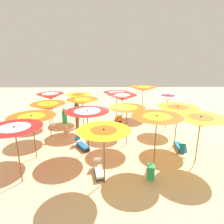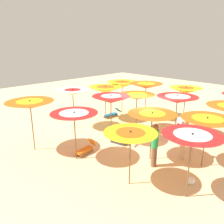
{
  "view_description": "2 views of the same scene",
  "coord_description": "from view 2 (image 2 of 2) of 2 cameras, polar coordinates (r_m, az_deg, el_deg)",
  "views": [
    {
      "loc": [
        -10.99,
        -0.08,
        4.94
      ],
      "look_at": [
        1.95,
        -0.3,
        1.13
      ],
      "focal_mm": 30.9,
      "sensor_mm": 36.0,
      "label": 1
    },
    {
      "loc": [
        9.24,
        7.13,
        5.11
      ],
      "look_at": [
        0.86,
        -1.39,
        1.44
      ],
      "focal_mm": 36.92,
      "sensor_mm": 36.0,
      "label": 2
    }
  ],
  "objects": [
    {
      "name": "beach_umbrella_9",
      "position": [
        13.35,
        6.18,
        3.81
      ],
      "size": [
        2.06,
        2.06,
        2.27
      ],
      "color": "brown",
      "rests_on": "ground"
    },
    {
      "name": "beach_umbrella_13",
      "position": [
        15.72,
        8.42,
        6.43
      ],
      "size": [
        2.23,
        2.23,
        2.48
      ],
      "color": "brown",
      "rests_on": "ground"
    },
    {
      "name": "beach_umbrella_6",
      "position": [
        10.03,
        9.92,
        -1.17
      ],
      "size": [
        2.1,
        2.1,
        2.23
      ],
      "color": "brown",
      "rests_on": "ground"
    },
    {
      "name": "beachgoer_1",
      "position": [
        10.72,
        17.24,
        -6.39
      ],
      "size": [
        0.3,
        0.3,
        1.85
      ],
      "rotation": [
        0.0,
        0.0,
        4.78
      ],
      "color": "#D8A87F",
      "rests_on": "ground"
    },
    {
      "name": "beach_umbrella_3",
      "position": [
        7.77,
        19.16,
        -6.62
      ],
      "size": [
        1.92,
        1.92,
        2.37
      ],
      "color": "brown",
      "rests_on": "ground"
    },
    {
      "name": "lounger_2",
      "position": [
        12.94,
        15.68,
        -5.86
      ],
      "size": [
        1.22,
        0.98,
        0.63
      ],
      "rotation": [
        0.0,
        0.0,
        3.74
      ],
      "color": "#333338",
      "rests_on": "ground"
    },
    {
      "name": "lounger_1",
      "position": [
        16.23,
        -0.03,
        -0.51
      ],
      "size": [
        1.42,
        0.44,
        0.58
      ],
      "rotation": [
        0.0,
        0.0,
        6.21
      ],
      "color": "olive",
      "rests_on": "ground"
    },
    {
      "name": "lounger_3",
      "position": [
        15.44,
        16.99,
        -2.22
      ],
      "size": [
        1.26,
        0.56,
        0.59
      ],
      "rotation": [
        0.0,
        0.0,
        3.33
      ],
      "color": "#333338",
      "rests_on": "ground"
    },
    {
      "name": "lounger_0",
      "position": [
        12.05,
        2.25,
        -6.94
      ],
      "size": [
        0.57,
        1.3,
        0.61
      ],
      "rotation": [
        0.0,
        0.0,
        4.91
      ],
      "color": "#333338",
      "rests_on": "ground"
    },
    {
      "name": "beach_umbrella_4",
      "position": [
        13.87,
        -9.7,
        4.74
      ],
      "size": [
        1.94,
        1.94,
        2.45
      ],
      "color": "brown",
      "rests_on": "ground"
    },
    {
      "name": "beach_umbrella_5",
      "position": [
        11.65,
        -0.25,
        3.14
      ],
      "size": [
        1.93,
        1.93,
        2.54
      ],
      "color": "brown",
      "rests_on": "ground"
    },
    {
      "name": "lounger_4",
      "position": [
        11.14,
        -6.61,
        -9.19
      ],
      "size": [
        1.17,
        0.49,
        0.62
      ],
      "rotation": [
        0.0,
        0.0,
        6.43
      ],
      "color": "olive",
      "rests_on": "ground"
    },
    {
      "name": "beach_umbrella_14",
      "position": [
        15.57,
        17.8,
        5.08
      ],
      "size": [
        2.04,
        2.04,
        2.34
      ],
      "color": "brown",
      "rests_on": "ground"
    },
    {
      "name": "beach_umbrella_2",
      "position": [
        8.15,
        4.59,
        -6.02
      ],
      "size": [
        1.92,
        1.92,
        2.14
      ],
      "color": "brown",
      "rests_on": "ground"
    },
    {
      "name": "beachgoer_0",
      "position": [
        9.81,
        10.51,
        -7.92
      ],
      "size": [
        0.3,
        0.3,
        1.9
      ],
      "rotation": [
        0.0,
        0.0,
        1.53
      ],
      "color": "brown",
      "rests_on": "ground"
    },
    {
      "name": "ground",
      "position": [
        12.75,
        7.2,
        -6.77
      ],
      "size": [
        39.78,
        39.78,
        0.04
      ],
      "primitive_type": "cube",
      "color": "beige"
    },
    {
      "name": "beach_ball",
      "position": [
        9.4,
        18.94,
        -15.78
      ],
      "size": [
        0.31,
        0.31,
        0.31
      ],
      "primitive_type": "sphere",
      "color": "white",
      "rests_on": "ground"
    },
    {
      "name": "beach_umbrella_10",
      "position": [
        12.94,
        15.86,
        3.01
      ],
      "size": [
        2.22,
        2.22,
        2.34
      ],
      "color": "brown",
      "rests_on": "ground"
    },
    {
      "name": "beach_umbrella_0",
      "position": [
        11.37,
        -19.62,
        1.7
      ],
      "size": [
        2.22,
        2.22,
        2.52
      ],
      "color": "brown",
      "rests_on": "ground"
    },
    {
      "name": "beach_umbrella_8",
      "position": [
        15.29,
        -1.64,
        5.53
      ],
      "size": [
        2.18,
        2.18,
        2.32
      ],
      "color": "brown",
      "rests_on": "ground"
    },
    {
      "name": "beach_umbrella_7",
      "position": [
        10.07,
        22.44,
        -2.52
      ],
      "size": [
        2.11,
        2.11,
        2.21
      ],
      "color": "brown",
      "rests_on": "ground"
    },
    {
      "name": "lounger_5",
      "position": [
        16.61,
        10.38,
        -0.4
      ],
      "size": [
        1.37,
        0.63,
        0.55
      ],
      "rotation": [
        0.0,
        0.0,
        6.04
      ],
      "color": "silver",
      "rests_on": "ground"
    },
    {
      "name": "beach_umbrella_1",
      "position": [
        10.02,
        -9.34,
        -1.0
      ],
      "size": [
        2.06,
        2.06,
        2.25
      ],
      "color": "brown",
      "rests_on": "ground"
    },
    {
      "name": "beach_umbrella_12",
      "position": [
        16.88,
        2.55,
        6.81
      ],
      "size": [
        2.22,
        2.22,
        2.38
      ],
      "color": "brown",
      "rests_on": "ground"
    }
  ]
}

